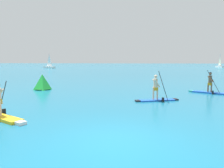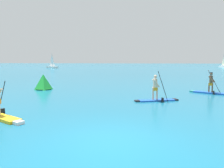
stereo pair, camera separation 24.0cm
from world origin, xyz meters
TOP-DOWN VIEW (x-y plane):
  - ground at (0.00, 0.00)m, footprint 440.00×440.00m
  - paddleboarder_mid_center at (1.70, 7.30)m, footprint 2.86×1.39m
  - paddleboarder_far_right at (6.11, 11.21)m, footprint 3.01×2.01m
  - race_marker_buoy at (-8.16, 11.30)m, footprint 1.59×1.59m
  - sailboat_left_horizon at (-32.70, 65.77)m, footprint 5.45×4.36m
  - sailboat_right_horizon at (29.96, 81.93)m, footprint 2.09×4.15m

SIDE VIEW (x-z plane):
  - ground at x=0.00m, z-range 0.00..0.00m
  - paddleboarder_far_right at x=6.11m, z-range -0.61..1.29m
  - paddleboarder_mid_center at x=1.70m, z-range -0.59..1.42m
  - race_marker_buoy at x=-8.16m, z-range -0.07..1.32m
  - sailboat_left_horizon at x=-32.70m, z-range -1.94..3.28m
  - sailboat_right_horizon at x=29.96m, z-range -1.84..3.42m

